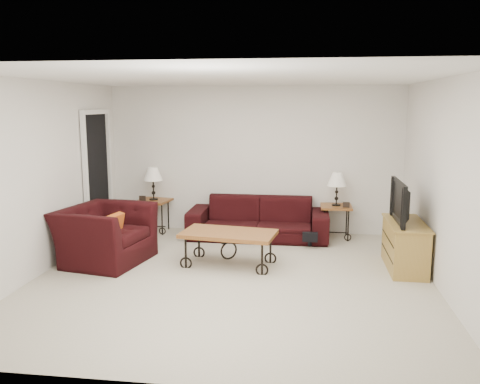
{
  "coord_description": "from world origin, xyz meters",
  "views": [
    {
      "loc": [
        0.92,
        -6.05,
        2.19
      ],
      "look_at": [
        0.0,
        0.7,
        1.0
      ],
      "focal_mm": 37.69,
      "sensor_mm": 36.0,
      "label": 1
    }
  ],
  "objects_px": {
    "lamp_right": "(337,189)",
    "tv_stand": "(405,246)",
    "side_table_right": "(336,222)",
    "lamp_left": "(153,184)",
    "sofa": "(258,218)",
    "side_table_left": "(154,216)",
    "armchair": "(105,235)",
    "backpack": "(310,232)",
    "coffee_table": "(229,249)",
    "television": "(406,202)"
  },
  "relations": [
    {
      "from": "side_table_right",
      "to": "lamp_left",
      "type": "distance_m",
      "value": 3.15
    },
    {
      "from": "sofa",
      "to": "tv_stand",
      "type": "xyz_separation_m",
      "value": [
        2.1,
        -1.32,
        -0.01
      ]
    },
    {
      "from": "television",
      "to": "armchair",
      "type": "bearing_deg",
      "value": -86.59
    },
    {
      "from": "coffee_table",
      "to": "armchair",
      "type": "distance_m",
      "value": 1.75
    },
    {
      "from": "coffee_table",
      "to": "tv_stand",
      "type": "bearing_deg",
      "value": 4.16
    },
    {
      "from": "sofa",
      "to": "lamp_right",
      "type": "bearing_deg",
      "value": 8.07
    },
    {
      "from": "coffee_table",
      "to": "television",
      "type": "bearing_deg",
      "value": 4.2
    },
    {
      "from": "lamp_right",
      "to": "armchair",
      "type": "bearing_deg",
      "value": -151.99
    },
    {
      "from": "side_table_right",
      "to": "coffee_table",
      "type": "xyz_separation_m",
      "value": [
        -1.53,
        -1.67,
        -0.04
      ]
    },
    {
      "from": "sofa",
      "to": "lamp_right",
      "type": "relative_size",
      "value": 4.18
    },
    {
      "from": "tv_stand",
      "to": "backpack",
      "type": "height_order",
      "value": "tv_stand"
    },
    {
      "from": "side_table_left",
      "to": "armchair",
      "type": "bearing_deg",
      "value": -95.52
    },
    {
      "from": "side_table_left",
      "to": "side_table_right",
      "type": "xyz_separation_m",
      "value": [
        3.1,
        0.0,
        -0.01
      ]
    },
    {
      "from": "lamp_left",
      "to": "side_table_left",
      "type": "bearing_deg",
      "value": 0.0
    },
    {
      "from": "side_table_left",
      "to": "television",
      "type": "xyz_separation_m",
      "value": [
        3.92,
        -1.5,
        0.64
      ]
    },
    {
      "from": "lamp_right",
      "to": "tv_stand",
      "type": "bearing_deg",
      "value": -60.8
    },
    {
      "from": "sofa",
      "to": "backpack",
      "type": "bearing_deg",
      "value": -26.24
    },
    {
      "from": "lamp_right",
      "to": "sofa",
      "type": "bearing_deg",
      "value": -171.93
    },
    {
      "from": "coffee_table",
      "to": "tv_stand",
      "type": "xyz_separation_m",
      "value": [
        2.36,
        0.17,
        0.09
      ]
    },
    {
      "from": "sofa",
      "to": "coffee_table",
      "type": "distance_m",
      "value": 1.51
    },
    {
      "from": "side_table_left",
      "to": "backpack",
      "type": "height_order",
      "value": "side_table_left"
    },
    {
      "from": "side_table_right",
      "to": "tv_stand",
      "type": "height_order",
      "value": "tv_stand"
    },
    {
      "from": "side_table_right",
      "to": "armchair",
      "type": "distance_m",
      "value": 3.7
    },
    {
      "from": "side_table_right",
      "to": "backpack",
      "type": "bearing_deg",
      "value": -124.99
    },
    {
      "from": "armchair",
      "to": "lamp_left",
      "type": "bearing_deg",
      "value": 5.44
    },
    {
      "from": "lamp_left",
      "to": "tv_stand",
      "type": "bearing_deg",
      "value": -20.8
    },
    {
      "from": "sofa",
      "to": "side_table_right",
      "type": "xyz_separation_m",
      "value": [
        1.27,
        0.18,
        -0.06
      ]
    },
    {
      "from": "side_table_left",
      "to": "armchair",
      "type": "height_order",
      "value": "armchair"
    },
    {
      "from": "lamp_left",
      "to": "armchair",
      "type": "distance_m",
      "value": 1.81
    },
    {
      "from": "coffee_table",
      "to": "tv_stand",
      "type": "height_order",
      "value": "tv_stand"
    },
    {
      "from": "side_table_right",
      "to": "tv_stand",
      "type": "xyz_separation_m",
      "value": [
        0.84,
        -1.5,
        0.05
      ]
    },
    {
      "from": "side_table_left",
      "to": "tv_stand",
      "type": "height_order",
      "value": "tv_stand"
    },
    {
      "from": "side_table_left",
      "to": "backpack",
      "type": "xyz_separation_m",
      "value": [
        2.68,
        -0.6,
        -0.05
      ]
    },
    {
      "from": "lamp_right",
      "to": "armchair",
      "type": "xyz_separation_m",
      "value": [
        -3.27,
        -1.74,
        -0.43
      ]
    },
    {
      "from": "lamp_left",
      "to": "television",
      "type": "bearing_deg",
      "value": -20.89
    },
    {
      "from": "sofa",
      "to": "lamp_left",
      "type": "bearing_deg",
      "value": 174.39
    },
    {
      "from": "armchair",
      "to": "backpack",
      "type": "distance_m",
      "value": 3.07
    },
    {
      "from": "lamp_right",
      "to": "coffee_table",
      "type": "xyz_separation_m",
      "value": [
        -1.53,
        -1.67,
        -0.59
      ]
    },
    {
      "from": "armchair",
      "to": "sofa",
      "type": "bearing_deg",
      "value": -41.12
    },
    {
      "from": "side_table_left",
      "to": "side_table_right",
      "type": "bearing_deg",
      "value": 0.0
    },
    {
      "from": "sofa",
      "to": "backpack",
      "type": "relative_size",
      "value": 4.97
    },
    {
      "from": "lamp_left",
      "to": "lamp_right",
      "type": "distance_m",
      "value": 3.1
    },
    {
      "from": "armchair",
      "to": "side_table_left",
      "type": "bearing_deg",
      "value": 5.44
    },
    {
      "from": "sofa",
      "to": "backpack",
      "type": "distance_m",
      "value": 0.95
    },
    {
      "from": "coffee_table",
      "to": "armchair",
      "type": "bearing_deg",
      "value": -177.65
    },
    {
      "from": "sofa",
      "to": "armchair",
      "type": "relative_size",
      "value": 1.9
    },
    {
      "from": "sofa",
      "to": "lamp_left",
      "type": "relative_size",
      "value": 4.06
    },
    {
      "from": "television",
      "to": "backpack",
      "type": "height_order",
      "value": "television"
    },
    {
      "from": "side_table_right",
      "to": "tv_stand",
      "type": "bearing_deg",
      "value": -60.8
    },
    {
      "from": "lamp_left",
      "to": "side_table_right",
      "type": "bearing_deg",
      "value": 0.0
    }
  ]
}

